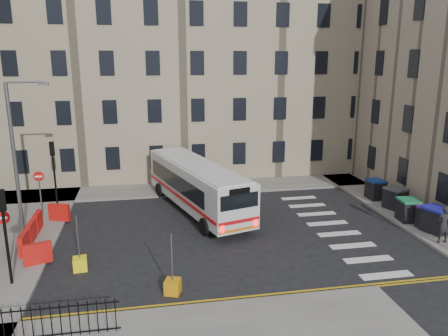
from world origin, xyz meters
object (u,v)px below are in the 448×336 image
object	(u,v)px
wheelie_bin_c	(408,210)
wheelie_bin_a	(436,220)
wheelie_bin_d	(395,198)
bus	(197,184)
wheelie_bin_b	(429,218)
wheelie_bin_e	(376,189)
bollard_yellow	(80,264)
pedestrian	(444,225)
streetlamp	(14,156)
bollard_chevron	(173,287)

from	to	relation	value
wheelie_bin_c	wheelie_bin_a	bearing A→B (deg)	-68.99
wheelie_bin_d	bus	bearing A→B (deg)	149.36
wheelie_bin_d	wheelie_bin_a	bearing A→B (deg)	-109.50
wheelie_bin_a	wheelie_bin_b	size ratio (longest dim) A/B	1.17
wheelie_bin_b	wheelie_bin_e	xyz separation A→B (m)	(-0.17, 5.45, 0.03)
wheelie_bin_b	bollard_yellow	bearing A→B (deg)	171.70
wheelie_bin_b	wheelie_bin_d	bearing A→B (deg)	77.47
wheelie_bin_e	pedestrian	bearing A→B (deg)	-95.96
streetlamp	wheelie_bin_a	xyz separation A→B (m)	(22.06, -4.22, -3.49)
bus	wheelie_bin_e	distance (m)	12.05
bus	bollard_yellow	world-z (taller)	bus
wheelie_bin_c	pedestrian	bearing A→B (deg)	-85.31
bollard_chevron	wheelie_bin_b	bearing A→B (deg)	15.81
wheelie_bin_a	wheelie_bin_c	xyz separation A→B (m)	(-0.49, 1.83, -0.05)
wheelie_bin_b	wheelie_bin_d	size ratio (longest dim) A/B	0.87
streetlamp	bollard_chevron	xyz separation A→B (m)	(7.61, -7.79, -4.04)
bus	bollard_yellow	xyz separation A→B (m)	(-6.21, -6.98, -1.42)
wheelie_bin_a	wheelie_bin_c	bearing A→B (deg)	87.42
pedestrian	bus	bearing A→B (deg)	-29.73
pedestrian	bollard_chevron	distance (m)	14.09
streetlamp	wheelie_bin_c	bearing A→B (deg)	-6.33
wheelie_bin_d	wheelie_bin_c	bearing A→B (deg)	-122.56
streetlamp	wheelie_bin_e	size ratio (longest dim) A/B	6.27
bollard_yellow	wheelie_bin_c	bearing A→B (deg)	8.26
wheelie_bin_b	bollard_yellow	size ratio (longest dim) A/B	2.19
wheelie_bin_b	wheelie_bin_e	bearing A→B (deg)	79.47
wheelie_bin_e	bollard_chevron	xyz separation A→B (m)	(-14.24, -9.53, -0.51)
streetlamp	wheelie_bin_c	size ratio (longest dim) A/B	6.26
bus	wheelie_bin_b	world-z (taller)	bus
streetlamp	bus	xyz separation A→B (m)	(9.84, 1.98, -2.62)
wheelie_bin_c	wheelie_bin_b	bearing A→B (deg)	-65.22
bus	wheelie_bin_b	size ratio (longest dim) A/B	8.51
wheelie_bin_a	bollard_yellow	xyz separation A→B (m)	(-18.43, -0.77, -0.55)
wheelie_bin_b	bollard_chevron	distance (m)	14.98
streetlamp	wheelie_bin_b	distance (m)	22.61
streetlamp	bollard_yellow	bearing A→B (deg)	-53.97
wheelie_bin_a	wheelie_bin_d	world-z (taller)	wheelie_bin_a
pedestrian	bollard_yellow	xyz separation A→B (m)	(-17.86, 0.56, -0.83)
streetlamp	wheelie_bin_a	size ratio (longest dim) A/B	5.31
wheelie_bin_c	bollard_chevron	size ratio (longest dim) A/B	2.17
pedestrian	bollard_yellow	bearing A→B (deg)	1.38
wheelie_bin_c	wheelie_bin_e	distance (m)	4.14
bus	pedestrian	xyz separation A→B (m)	(11.66, -7.54, -0.59)
wheelie_bin_b	wheelie_bin_a	bearing A→B (deg)	-97.63
streetlamp	wheelie_bin_b	size ratio (longest dim) A/B	6.20
streetlamp	bollard_yellow	size ratio (longest dim) A/B	13.57
wheelie_bin_d	bollard_yellow	distance (m)	18.99
bus	wheelie_bin_e	xyz separation A→B (m)	(12.01, -0.25, -0.91)
wheelie_bin_c	wheelie_bin_d	size ratio (longest dim) A/B	0.87
bus	wheelie_bin_a	world-z (taller)	bus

